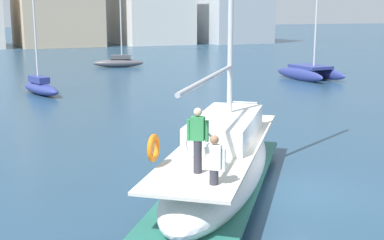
{
  "coord_description": "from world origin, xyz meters",
  "views": [
    {
      "loc": [
        -8.92,
        -11.6,
        5.18
      ],
      "look_at": [
        -2.0,
        3.01,
        1.8
      ],
      "focal_mm": 47.7,
      "sensor_mm": 36.0,
      "label": 1
    }
  ],
  "objects_px": {
    "moored_catamaran": "(119,61)",
    "moored_sloop_near": "(41,87)",
    "main_sailboat": "(222,162)",
    "moored_sloop_far": "(310,71)"
  },
  "relations": [
    {
      "from": "main_sailboat",
      "to": "moored_sloop_near",
      "type": "bearing_deg",
      "value": 94.78
    },
    {
      "from": "moored_sloop_near",
      "to": "moored_sloop_far",
      "type": "relative_size",
      "value": 0.67
    },
    {
      "from": "moored_catamaran",
      "to": "moored_sloop_near",
      "type": "bearing_deg",
      "value": -124.08
    },
    {
      "from": "main_sailboat",
      "to": "moored_sloop_far",
      "type": "distance_m",
      "value": 27.64
    },
    {
      "from": "main_sailboat",
      "to": "moored_catamaran",
      "type": "xyz_separation_m",
      "value": [
        8.01,
        35.86,
        -0.35
      ]
    },
    {
      "from": "main_sailboat",
      "to": "moored_sloop_far",
      "type": "height_order",
      "value": "main_sailboat"
    },
    {
      "from": "moored_sloop_far",
      "to": "moored_catamaran",
      "type": "relative_size",
      "value": 1.14
    },
    {
      "from": "moored_sloop_near",
      "to": "moored_sloop_far",
      "type": "height_order",
      "value": "moored_sloop_far"
    },
    {
      "from": "moored_sloop_far",
      "to": "main_sailboat",
      "type": "bearing_deg",
      "value": -133.47
    },
    {
      "from": "main_sailboat",
      "to": "moored_sloop_far",
      "type": "xyz_separation_m",
      "value": [
        19.01,
        20.06,
        -0.24
      ]
    }
  ]
}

